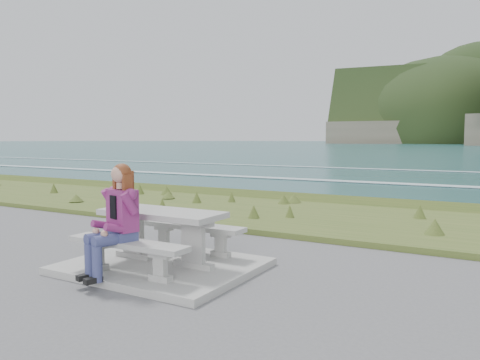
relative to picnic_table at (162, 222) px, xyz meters
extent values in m
cube|color=#979692|center=(0.00, 0.00, -0.63)|extent=(2.60, 2.10, 0.10)
cube|color=#979692|center=(-0.54, 0.00, -0.54)|extent=(0.62, 0.12, 0.08)
cube|color=#979692|center=(-0.54, 0.00, -0.25)|extent=(0.34, 0.09, 0.51)
cube|color=#979692|center=(-0.54, 0.00, 0.05)|extent=(0.62, 0.12, 0.08)
cube|color=#979692|center=(0.54, 0.00, -0.54)|extent=(0.62, 0.12, 0.08)
cube|color=#979692|center=(0.54, 0.00, -0.25)|extent=(0.34, 0.09, 0.51)
cube|color=#979692|center=(0.54, 0.00, 0.05)|extent=(0.62, 0.12, 0.08)
cube|color=#979692|center=(0.00, 0.00, 0.13)|extent=(1.80, 0.75, 0.08)
cube|color=#979692|center=(-0.54, -0.70, -0.54)|extent=(0.30, 0.12, 0.08)
cube|color=#979692|center=(-0.54, -0.70, -0.39)|extent=(0.17, 0.09, 0.22)
cube|color=#979692|center=(-0.54, -0.70, -0.24)|extent=(0.30, 0.12, 0.08)
cube|color=#979692|center=(0.54, -0.70, -0.54)|extent=(0.30, 0.12, 0.08)
cube|color=#979692|center=(0.54, -0.70, -0.39)|extent=(0.17, 0.09, 0.22)
cube|color=#979692|center=(0.54, -0.70, -0.24)|extent=(0.30, 0.12, 0.08)
cube|color=#979692|center=(0.00, -0.70, -0.17)|extent=(1.80, 0.35, 0.07)
cube|color=#979692|center=(-0.54, 0.70, -0.54)|extent=(0.30, 0.12, 0.08)
cube|color=#979692|center=(-0.54, 0.70, -0.39)|extent=(0.17, 0.09, 0.22)
cube|color=#979692|center=(-0.54, 0.70, -0.24)|extent=(0.30, 0.12, 0.08)
cube|color=#979692|center=(0.54, 0.70, -0.54)|extent=(0.30, 0.12, 0.08)
cube|color=#979692|center=(0.54, 0.70, -0.39)|extent=(0.17, 0.09, 0.22)
cube|color=#979692|center=(0.54, 0.70, -0.24)|extent=(0.30, 0.12, 0.08)
cube|color=#979692|center=(0.00, 0.70, -0.17)|extent=(1.80, 0.35, 0.07)
cube|color=#3B5620|center=(0.00, 5.00, -0.68)|extent=(160.00, 4.50, 0.22)
cube|color=brown|center=(0.00, 7.90, -0.68)|extent=(160.00, 0.80, 2.20)
cube|color=white|center=(0.00, 14.00, -2.42)|extent=(220.00, 3.00, 0.06)
cube|color=white|center=(0.00, 22.00, -2.42)|extent=(220.00, 2.00, 0.06)
cube|color=white|center=(0.00, 34.00, -2.42)|extent=(220.00, 1.40, 0.06)
cube|color=white|center=(0.00, 52.00, -2.42)|extent=(220.00, 1.00, 0.06)
cube|color=brown|center=(-40.00, 440.00, 6.52)|extent=(201.55, 149.04, 18.00)
ellipsoid|color=black|center=(-40.00, 440.00, 9.52)|extent=(211.86, 162.91, 126.23)
cube|color=navy|center=(-0.16, -0.91, -0.30)|extent=(0.56, 0.80, 0.57)
cube|color=#7D2363|center=(-0.09, -0.68, 0.26)|extent=(0.47, 0.34, 0.54)
sphere|color=tan|center=(-0.10, -0.70, 0.73)|extent=(0.23, 0.23, 0.23)
sphere|color=#572713|center=(-0.09, -0.68, 0.74)|extent=(0.25, 0.25, 0.25)
camera|label=1|loc=(4.22, -5.11, 1.17)|focal=35.00mm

